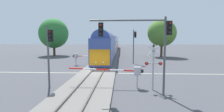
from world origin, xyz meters
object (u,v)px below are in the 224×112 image
Objects in this scene: crossing_gate_near at (128,71)px; traffic_signal_near_right at (143,36)px; pine_left_background at (54,33)px; traffic_signal_far_side at (134,41)px; commuter_train at (111,43)px; traffic_signal_median at (50,47)px; oak_far_right at (162,33)px; crossing_gate_far at (80,56)px; crossing_signal_mast at (153,62)px.

traffic_signal_near_right is at bearing -65.09° from crossing_gate_near.
pine_left_background is at bearing 121.29° from crossing_gate_near.
commuter_train is at bearing 102.25° from traffic_signal_far_side.
traffic_signal_median is 30.93m from oak_far_right.
pine_left_background is at bearing -144.24° from commuter_train.
crossing_gate_near is at bearing -84.81° from commuter_train.
oak_far_right is (15.81, 14.00, 4.10)m from crossing_gate_far.
crossing_gate_far is at bearing 124.69° from crossing_signal_mast.
traffic_signal_median reaches higher than crossing_signal_mast.
crossing_signal_mast is 0.67× the size of crossing_gate_far.
pine_left_background reaches higher than traffic_signal_far_side.
pine_left_background is (-10.51, 28.42, 1.96)m from traffic_signal_median.
traffic_signal_far_side is (0.67, 16.77, -0.59)m from traffic_signal_near_right.
traffic_signal_near_right is (0.93, -2.01, 2.95)m from crossing_gate_near.
commuter_train is 11.24× the size of traffic_signal_far_side.
traffic_signal_median is at bearing -177.92° from crossing_gate_near.
crossing_gate_near is 0.74× the size of oak_far_right.
pine_left_background reaches higher than commuter_train.
commuter_train is 16.96m from oak_far_right.
traffic_signal_median reaches higher than crossing_gate_far.
pine_left_background reaches higher than crossing_gate_near.
oak_far_right reaches higher than traffic_signal_median.
traffic_signal_median is 30.37m from pine_left_background.
traffic_signal_near_right is at bearing -59.11° from pine_left_background.
crossing_signal_mast is 0.41× the size of pine_left_background.
traffic_signal_near_right is at bearing -126.79° from crossing_signal_mast.
pine_left_background reaches higher than crossing_gate_far.
crossing_signal_mast is 0.67× the size of traffic_signal_far_side.
oak_far_right reaches higher than crossing_signal_mast.
crossing_signal_mast is 0.72× the size of traffic_signal_median.
crossing_signal_mast is at bearing -103.92° from oak_far_right.
crossing_gate_near is 0.71× the size of pine_left_background.
crossing_gate_far is 0.62× the size of pine_left_background.
crossing_gate_near and crossing_gate_far have the same top height.
traffic_signal_near_right is at bearing -105.25° from oak_far_right.
traffic_signal_far_side reaches higher than commuter_train.
crossing_gate_far is at bearing -57.33° from pine_left_background.
traffic_signal_near_right is 1.12× the size of traffic_signal_median.
crossing_gate_near is 33.23m from pine_left_background.
traffic_signal_far_side is at bearing 87.73° from traffic_signal_near_right.
crossing_gate_far is (-7.10, 12.54, -0.02)m from crossing_gate_near.
traffic_signal_median is (-8.61, 0.35, 1.20)m from crossing_signal_mast.
commuter_train is at bearing 95.19° from crossing_gate_near.
pine_left_background is at bearing 123.60° from crossing_signal_mast.
oak_far_right is at bearing -43.35° from commuter_train.
commuter_train is 6.98× the size of pine_left_background.
crossing_signal_mast is at bearing -16.58° from crossing_gate_near.
crossing_signal_mast is 0.64× the size of traffic_signal_near_right.
crossing_gate_near is at bearing 163.42° from crossing_signal_mast.
traffic_signal_near_right is (4.39, -40.03, 1.62)m from commuter_train.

